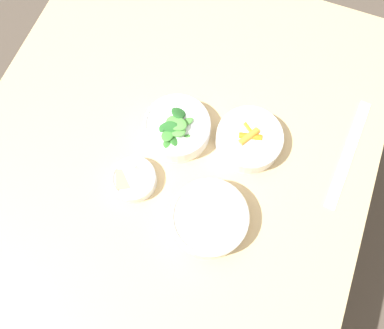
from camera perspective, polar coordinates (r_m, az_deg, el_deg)
ground_plane at (r=1.68m, az=-2.11°, el=-6.93°), size 10.00×10.00×0.00m
dining_table at (r=1.06m, az=-3.32°, el=-0.19°), size 1.24×1.03×0.73m
bowl_carrots at (r=0.96m, az=8.69°, el=3.81°), size 0.17×0.17×0.06m
bowl_greens at (r=0.96m, az=-2.48°, el=5.63°), size 0.17×0.17×0.08m
bowl_beans_hotdog at (r=0.89m, az=2.65°, el=-8.20°), size 0.18×0.18×0.06m
bowl_cookies at (r=0.94m, az=-8.89°, el=-2.20°), size 0.11×0.11×0.04m
ruler at (r=1.05m, az=22.71°, el=1.60°), size 0.32×0.05×0.00m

